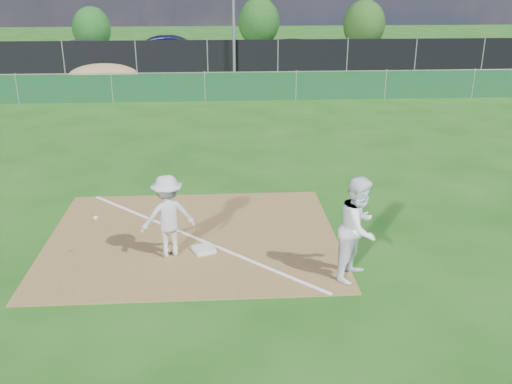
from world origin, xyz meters
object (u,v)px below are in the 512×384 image
(first_base, at_px, (204,249))
(car_left, at_px, (87,50))
(car_mid, at_px, (175,50))
(tree_mid, at_px, (259,22))
(tree_right, at_px, (364,24))
(play_at_first, at_px, (168,216))
(tree_left, at_px, (92,29))
(runner, at_px, (359,228))
(car_right, at_px, (300,49))

(first_base, distance_m, car_left, 28.68)
(car_mid, xyz_separation_m, tree_mid, (5.80, 8.00, 1.05))
(first_base, height_order, tree_right, tree_right)
(play_at_first, xyz_separation_m, tree_mid, (4.13, 34.34, 1.06))
(tree_mid, distance_m, tree_right, 7.80)
(tree_left, distance_m, tree_right, 19.57)
(car_left, bearing_deg, tree_right, -78.02)
(car_left, height_order, tree_left, tree_left)
(car_left, relative_size, car_mid, 0.84)
(car_left, height_order, car_mid, car_mid)
(play_at_first, bearing_deg, first_base, 7.80)
(play_at_first, relative_size, tree_left, 0.62)
(runner, xyz_separation_m, car_mid, (-5.13, 27.40, -0.11))
(tree_left, bearing_deg, tree_right, -0.19)
(runner, bearing_deg, car_mid, 45.35)
(play_at_first, distance_m, tree_right, 34.35)
(car_left, xyz_separation_m, car_right, (13.64, -0.07, -0.07))
(car_mid, relative_size, tree_left, 1.60)
(first_base, distance_m, tree_mid, 34.47)
(tree_left, height_order, tree_mid, tree_mid)
(runner, distance_m, tree_left, 35.31)
(tree_right, bearing_deg, car_right, -138.44)
(car_right, bearing_deg, runner, 168.19)
(play_at_first, distance_m, tree_left, 33.32)
(tree_mid, bearing_deg, first_base, -95.79)
(tree_left, relative_size, tree_right, 0.89)
(first_base, xyz_separation_m, car_mid, (-2.33, 26.25, 0.79))
(play_at_first, xyz_separation_m, tree_right, (11.66, 32.30, 1.01))
(car_right, distance_m, tree_mid, 7.22)
(runner, height_order, car_left, runner)
(car_right, bearing_deg, play_at_first, 160.98)
(runner, bearing_deg, car_right, 29.03)
(first_base, xyz_separation_m, tree_left, (-8.56, 32.27, 1.58))
(car_mid, distance_m, tree_right, 14.63)
(runner, relative_size, tree_left, 0.60)
(tree_mid, bearing_deg, play_at_first, -96.86)
(first_base, bearing_deg, car_left, 106.14)
(car_right, distance_m, tree_left, 15.05)
(play_at_first, bearing_deg, tree_right, 70.15)
(tree_left, bearing_deg, car_mid, -44.01)
(tree_right, bearing_deg, car_mid, -155.91)
(play_at_first, xyz_separation_m, car_mid, (-1.67, 26.34, 0.01))
(tree_left, bearing_deg, first_base, -75.14)
(first_base, bearing_deg, car_right, 78.35)
(play_at_first, relative_size, car_mid, 0.39)
(car_right, bearing_deg, car_mid, 92.66)
(tree_left, bearing_deg, tree_mid, 9.33)
(car_left, bearing_deg, tree_left, 5.29)
(play_at_first, height_order, tree_right, tree_right)
(tree_mid, bearing_deg, car_mid, -125.93)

